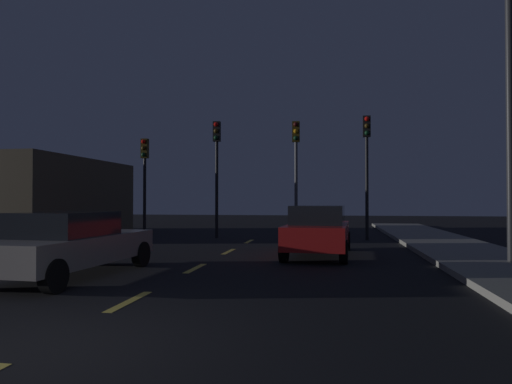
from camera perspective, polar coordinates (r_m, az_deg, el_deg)
ground_plane at (r=12.35m, az=-6.67°, el=-8.91°), size 80.00×80.00×0.00m
sidewalk_curb_right at (r=12.57m, az=28.76°, el=-8.31°), size 3.00×40.00×0.15m
lane_stripe_second at (r=8.26m, az=-15.29°, el=-12.82°), size 0.16×1.60×0.01m
lane_stripe_third at (r=11.78m, az=-7.48°, el=-9.28°), size 0.16×1.60×0.01m
lane_stripe_fourth at (r=15.42m, az=-3.38°, el=-7.31°), size 0.16×1.60×0.01m
lane_stripe_fifth at (r=19.13m, az=-0.87°, el=-6.09°), size 0.16×1.60×0.01m
traffic_signal_far_left at (r=22.03m, az=-13.54°, el=2.93°), size 0.32×0.38×4.54m
traffic_signal_center_left at (r=20.98m, az=-4.86°, el=4.35°), size 0.32×0.38×5.24m
traffic_signal_center_right at (r=20.40m, az=4.94°, el=4.33°), size 0.32×0.38×5.15m
traffic_signal_far_right at (r=20.41m, az=13.46°, el=4.63°), size 0.32×0.38×5.30m
car_stopped_ahead at (r=14.27m, az=7.67°, el=-4.70°), size 2.05×4.49×1.54m
car_adjacent_lane at (r=11.08m, az=-21.89°, el=-5.91°), size 2.05×4.68×1.44m
street_lamp_right at (r=13.48m, az=27.68°, el=10.67°), size 1.76×0.36×7.35m
storefront_left at (r=24.95m, az=-24.39°, el=-0.58°), size 4.95×9.17×3.69m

